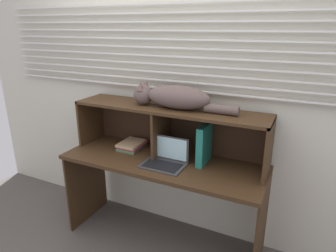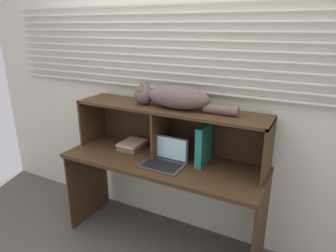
% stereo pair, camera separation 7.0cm
% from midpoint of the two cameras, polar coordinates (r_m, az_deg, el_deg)
% --- Properties ---
extents(back_panel_with_blinds, '(4.40, 0.08, 2.50)m').
position_cam_midpoint_polar(back_panel_with_blinds, '(2.46, 1.42, 7.03)').
color(back_panel_with_blinds, beige).
rests_on(back_panel_with_blinds, ground).
extents(desk, '(1.60, 0.57, 0.76)m').
position_cam_midpoint_polar(desk, '(2.40, -1.96, -9.60)').
color(desk, '#3A2615').
rests_on(desk, ground).
extents(hutch_shelf_unit, '(1.56, 0.34, 0.40)m').
position_cam_midpoint_polar(hutch_shelf_unit, '(2.35, -0.62, 1.15)').
color(hutch_shelf_unit, '#3A2615').
rests_on(hutch_shelf_unit, desk).
extents(cat, '(0.84, 0.20, 0.19)m').
position_cam_midpoint_polar(cat, '(2.25, 0.11, 5.58)').
color(cat, brown).
rests_on(cat, hutch_shelf_unit).
extents(laptop, '(0.32, 0.22, 0.20)m').
position_cam_midpoint_polar(laptop, '(2.26, -1.45, -6.37)').
color(laptop, '#363636').
rests_on(laptop, desk).
extents(binder_upright, '(0.05, 0.23, 0.30)m').
position_cam_midpoint_polar(binder_upright, '(2.26, 6.09, -3.49)').
color(binder_upright, '#1E7163').
rests_on(binder_upright, desk).
extents(book_stack, '(0.19, 0.24, 0.05)m').
position_cam_midpoint_polar(book_stack, '(2.58, -7.68, -3.67)').
color(book_stack, '#4A6947').
rests_on(book_stack, desk).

